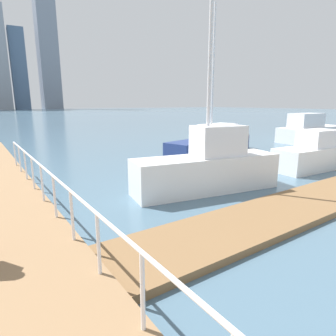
% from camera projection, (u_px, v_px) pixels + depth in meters
% --- Properties ---
extents(ground_plane, '(300.00, 300.00, 0.00)m').
position_uv_depth(ground_plane, '(90.00, 168.00, 14.13)').
color(ground_plane, slate).
extents(floating_dock, '(15.12, 2.00, 0.18)m').
position_uv_depth(floating_dock, '(312.00, 201.00, 9.09)').
color(floating_dock, olive).
rests_on(floating_dock, ground_plane).
extents(moored_boat_0, '(7.22, 2.14, 2.31)m').
position_uv_depth(moored_boat_0, '(311.00, 131.00, 23.94)').
color(moored_boat_0, white).
rests_on(moored_boat_0, ground_plane).
extents(moored_boat_3, '(4.33, 1.78, 1.90)m').
position_uv_depth(moored_boat_3, '(314.00, 154.00, 13.71)').
color(moored_boat_3, white).
rests_on(moored_boat_3, ground_plane).
extents(moored_boat_4, '(7.32, 3.31, 8.81)m').
position_uv_depth(moored_boat_4, '(212.00, 142.00, 18.38)').
color(moored_boat_4, navy).
rests_on(moored_boat_4, ground_plane).
extents(moored_boat_5, '(5.61, 2.38, 6.69)m').
position_uv_depth(moored_boat_5, '(208.00, 167.00, 10.32)').
color(moored_boat_5, white).
rests_on(moored_boat_5, ground_plane).
extents(skyline_tower_3, '(7.40, 9.71, 36.91)m').
position_uv_depth(skyline_tower_3, '(19.00, 70.00, 136.15)').
color(skyline_tower_3, slate).
rests_on(skyline_tower_3, ground_plane).
extents(skyline_tower_4, '(9.55, 7.23, 65.31)m').
position_uv_depth(skyline_tower_4, '(47.00, 42.00, 141.89)').
color(skyline_tower_4, gray).
rests_on(skyline_tower_4, ground_plane).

